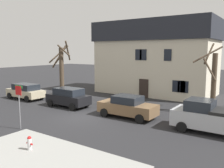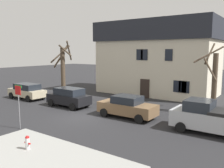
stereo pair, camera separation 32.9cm
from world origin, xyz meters
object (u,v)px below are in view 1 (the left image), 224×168
at_px(street_sign_pole, 19,99).
at_px(car_brown_sedan, 127,107).
at_px(pickup_truck_silver, 214,118).
at_px(tree_bare_mid, 213,80).
at_px(building_main, 156,57).
at_px(tree_bare_near, 62,68).
at_px(fire_hydrant, 30,143).
at_px(car_beige_wagon, 26,91).
at_px(car_black_wagon, 68,97).

bearing_deg(street_sign_pole, car_brown_sedan, 56.09).
bearing_deg(pickup_truck_silver, tree_bare_mid, 103.54).
distance_m(building_main, tree_bare_near, 11.51).
distance_m(car_brown_sedan, fire_hydrant, 8.58).
bearing_deg(car_beige_wagon, car_brown_sedan, 0.16).
height_order(fire_hydrant, street_sign_pole, street_sign_pole).
height_order(tree_bare_near, car_brown_sedan, tree_bare_near).
distance_m(car_brown_sedan, street_sign_pole, 8.00).
distance_m(car_black_wagon, pickup_truck_silver, 12.84).
bearing_deg(tree_bare_near, car_beige_wagon, -106.03).
distance_m(building_main, pickup_truck_silver, 15.24).
bearing_deg(car_beige_wagon, fire_hydrant, -35.05).
distance_m(tree_bare_mid, car_black_wagon, 12.84).
relative_size(building_main, street_sign_pole, 4.80).
bearing_deg(car_black_wagon, car_beige_wagon, -179.92).
height_order(car_brown_sedan, fire_hydrant, car_brown_sedan).
distance_m(building_main, tree_bare_mid, 10.45).
height_order(building_main, pickup_truck_silver, building_main).
bearing_deg(car_beige_wagon, street_sign_pole, -37.63).
distance_m(tree_bare_near, tree_bare_mid, 16.87).
distance_m(car_black_wagon, fire_hydrant, 10.23).
bearing_deg(tree_bare_mid, car_beige_wagon, -164.09).
xyz_separation_m(tree_bare_mid, fire_hydrant, (-5.94, -13.65, -2.32)).
xyz_separation_m(car_brown_sedan, fire_hydrant, (-0.77, -8.54, -0.37)).
bearing_deg(tree_bare_near, building_main, 39.90).
distance_m(pickup_truck_silver, fire_hydrant, 11.16).
relative_size(car_beige_wagon, car_black_wagon, 1.09).
bearing_deg(car_black_wagon, car_brown_sedan, 0.24).
bearing_deg(car_black_wagon, tree_bare_mid, 23.89).
bearing_deg(tree_bare_mid, street_sign_pole, -129.38).
height_order(tree_bare_near, pickup_truck_silver, tree_bare_near).
distance_m(tree_bare_mid, fire_hydrant, 15.07).
xyz_separation_m(tree_bare_mid, pickup_truck_silver, (1.23, -5.13, -1.82)).
bearing_deg(pickup_truck_silver, street_sign_pole, -148.80).
xyz_separation_m(fire_hydrant, street_sign_pole, (-3.64, 1.97, 1.57)).
bearing_deg(car_brown_sedan, car_black_wagon, -179.76).
height_order(tree_bare_near, car_beige_wagon, tree_bare_near).
distance_m(car_beige_wagon, street_sign_pole, 10.77).
bearing_deg(car_brown_sedan, pickup_truck_silver, -0.13).
xyz_separation_m(car_brown_sedan, street_sign_pole, (-4.41, -6.57, 1.20)).
bearing_deg(building_main, car_black_wagon, -107.04).
bearing_deg(street_sign_pole, tree_bare_near, 123.94).
height_order(car_beige_wagon, fire_hydrant, car_beige_wagon).
bearing_deg(tree_bare_mid, fire_hydrant, -113.53).
relative_size(car_black_wagon, car_brown_sedan, 0.92).
xyz_separation_m(tree_bare_near, street_sign_pole, (7.25, -10.78, -1.18)).
xyz_separation_m(car_beige_wagon, fire_hydrant, (12.12, -8.50, -0.38)).
distance_m(fire_hydrant, street_sign_pole, 4.43).
distance_m(building_main, car_beige_wagon, 15.72).
relative_size(tree_bare_mid, car_beige_wagon, 1.26).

